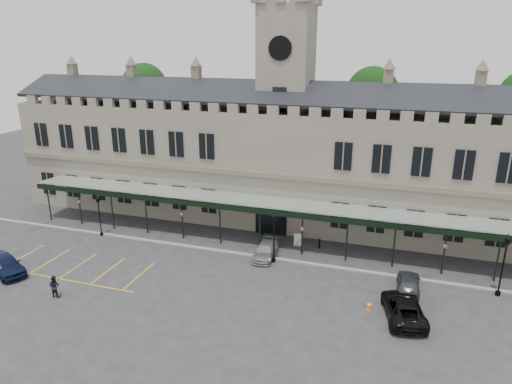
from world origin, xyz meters
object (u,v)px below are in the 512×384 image
(lamp_post_mid, at_px, (274,233))
(car_left_a, at_px, (5,264))
(car_taxi, at_px, (266,250))
(sign_board, at_px, (298,240))
(car_van, at_px, (404,308))
(station_building, at_px, (284,161))
(clock_tower, at_px, (286,98))
(car_right_a, at_px, (408,283))
(lamp_post_left, at_px, (99,212))
(traffic_cone, at_px, (369,306))
(lamp_post_right, at_px, (504,260))
(person_b, at_px, (54,286))

(lamp_post_mid, height_order, car_left_a, lamp_post_mid)
(car_left_a, xyz_separation_m, car_taxi, (19.82, 9.70, -0.20))
(sign_board, bearing_deg, car_van, -54.55)
(station_building, xyz_separation_m, car_left_a, (-18.82, -19.89, -5.64))
(sign_board, distance_m, car_van, 13.59)
(car_taxi, distance_m, car_van, 13.51)
(clock_tower, bearing_deg, car_van, -51.74)
(car_van, xyz_separation_m, car_right_a, (0.30, 3.72, -0.01))
(clock_tower, bearing_deg, station_building, -90.00)
(lamp_post_left, height_order, traffic_cone, lamp_post_left)
(lamp_post_right, relative_size, car_van, 0.94)
(lamp_post_right, xyz_separation_m, car_van, (-6.91, -5.34, -2.27))
(lamp_post_mid, bearing_deg, sign_board, 72.36)
(car_left_a, distance_m, car_van, 32.01)
(lamp_post_mid, xyz_separation_m, car_left_a, (-20.79, -8.98, -1.92))
(traffic_cone, bearing_deg, station_building, 123.33)
(lamp_post_mid, height_order, car_van, lamp_post_mid)
(lamp_post_right, xyz_separation_m, car_taxi, (-18.91, 0.87, -2.39))
(sign_board, relative_size, car_taxi, 0.28)
(station_building, xyz_separation_m, lamp_post_right, (19.91, -11.06, -3.44))
(car_van, bearing_deg, station_building, -63.71)
(clock_tower, xyz_separation_m, lamp_post_right, (19.91, -11.14, -10.08))
(clock_tower, bearing_deg, car_left_a, -133.29)
(clock_tower, xyz_separation_m, car_right_a, (13.30, -12.77, -12.36))
(lamp_post_right, xyz_separation_m, sign_board, (-16.68, 4.09, -2.42))
(clock_tower, height_order, lamp_post_left, clock_tower)
(lamp_post_right, bearing_deg, car_taxi, 177.38)
(car_left_a, distance_m, car_right_a, 32.92)
(car_van, xyz_separation_m, person_b, (-25.30, -5.27, 0.13))
(sign_board, bearing_deg, clock_tower, 104.00)
(clock_tower, distance_m, car_van, 24.36)
(station_building, relative_size, car_taxi, 13.77)
(lamp_post_right, relative_size, traffic_cone, 7.30)
(car_taxi, distance_m, person_b, 17.57)
(car_van, bearing_deg, lamp_post_right, -154.38)
(car_left_a, xyz_separation_m, car_van, (31.82, 3.49, -0.08))
(car_right_a, bearing_deg, lamp_post_right, -165.61)
(person_b, bearing_deg, sign_board, -139.72)
(traffic_cone, relative_size, person_b, 0.40)
(sign_board, bearing_deg, car_taxi, -135.14)
(clock_tower, height_order, person_b, clock_tower)
(sign_board, relative_size, car_left_a, 0.25)
(station_building, bearing_deg, lamp_post_left, -146.62)
(lamp_post_mid, height_order, car_right_a, lamp_post_mid)
(car_left_a, distance_m, person_b, 6.76)
(traffic_cone, distance_m, car_right_a, 4.42)
(lamp_post_left, height_order, lamp_post_right, lamp_post_right)
(traffic_cone, distance_m, person_b, 23.60)
(station_building, distance_m, clock_tower, 6.64)
(station_building, relative_size, sign_board, 48.55)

